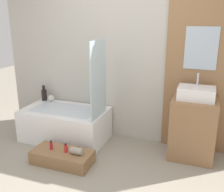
{
  "coord_description": "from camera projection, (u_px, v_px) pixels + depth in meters",
  "views": [
    {
      "loc": [
        1.1,
        -2.15,
        1.88
      ],
      "look_at": [
        0.05,
        0.69,
        0.94
      ],
      "focal_mm": 42.0,
      "sensor_mm": 36.0,
      "label": 1
    }
  ],
  "objects": [
    {
      "name": "glass_shower_screen",
      "position": [
        98.0,
        80.0,
        3.58
      ],
      "size": [
        0.01,
        0.52,
        1.08
      ],
      "primitive_type": "cube",
      "color": "silver",
      "rests_on": "bathtub"
    },
    {
      "name": "bathtub",
      "position": [
        65.0,
        124.0,
        4.1
      ],
      "size": [
        1.29,
        0.75,
        0.49
      ],
      "color": "white",
      "rests_on": "ground_plane"
    },
    {
      "name": "vase_round_light",
      "position": [
        51.0,
        98.0,
        4.39
      ],
      "size": [
        0.11,
        0.11,
        0.11
      ],
      "primitive_type": "sphere",
      "color": "silver",
      "rests_on": "bathtub"
    },
    {
      "name": "bottle_soap_primary",
      "position": [
        51.0,
        145.0,
        3.47
      ],
      "size": [
        0.04,
        0.04,
        0.12
      ],
      "color": "#B21928",
      "rests_on": "wooden_step_bench"
    },
    {
      "name": "bottle_soap_secondary",
      "position": [
        66.0,
        148.0,
        3.39
      ],
      "size": [
        0.05,
        0.05,
        0.12
      ],
      "color": "red",
      "rests_on": "wooden_step_bench"
    },
    {
      "name": "vanity_cabinet",
      "position": [
        193.0,
        129.0,
        3.52
      ],
      "size": [
        0.58,
        0.49,
        0.83
      ],
      "primitive_type": "cube",
      "color": "#8E6642",
      "rests_on": "ground_plane"
    },
    {
      "name": "wall_tiled_back",
      "position": [
        129.0,
        56.0,
        3.88
      ],
      "size": [
        4.2,
        0.06,
        2.6
      ],
      "primitive_type": "cube",
      "color": "#B7B2A8",
      "rests_on": "ground_plane"
    },
    {
      "name": "vase_tall_dark",
      "position": [
        44.0,
        94.0,
        4.43
      ],
      "size": [
        0.09,
        0.09,
        0.26
      ],
      "color": "black",
      "rests_on": "bathtub"
    },
    {
      "name": "wall_wood_accent",
      "position": [
        200.0,
        60.0,
        3.5
      ],
      "size": [
        0.91,
        0.04,
        2.6
      ],
      "color": "#8E6642",
      "rests_on": "ground_plane"
    },
    {
      "name": "wooden_step_bench",
      "position": [
        62.0,
        157.0,
        3.46
      ],
      "size": [
        0.8,
        0.38,
        0.17
      ],
      "primitive_type": "cube",
      "color": "olive",
      "rests_on": "ground_plane"
    },
    {
      "name": "sink",
      "position": [
        196.0,
        93.0,
        3.38
      ],
      "size": [
        0.46,
        0.32,
        0.33
      ],
      "color": "white",
      "rests_on": "vanity_cabinet"
    },
    {
      "name": "towel_roll",
      "position": [
        77.0,
        151.0,
        3.34
      ],
      "size": [
        0.16,
        0.09,
        0.09
      ],
      "primitive_type": "cylinder",
      "rotation": [
        0.0,
        1.57,
        0.0
      ],
      "color": "gray",
      "rests_on": "wooden_step_bench"
    }
  ]
}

